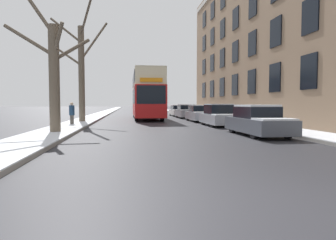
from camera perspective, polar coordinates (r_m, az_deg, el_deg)
ground_plane at (r=4.70m, az=22.56°, el=-15.42°), size 320.00×320.00×0.00m
sidewalk_left at (r=56.97m, az=-11.22°, el=1.66°), size 2.15×130.00×0.16m
sidewalk_right at (r=57.44m, az=0.52°, el=1.73°), size 2.15×130.00×0.16m
terrace_facade_right at (r=26.01m, az=25.31°, el=15.23°), size 9.10×36.40×14.12m
bare_tree_left_0 at (r=15.26m, az=-21.12°, el=8.72°), size 3.98×2.17×7.36m
bare_tree_left_1 at (r=23.60m, az=-16.23°, el=9.58°), size 4.35×4.47×8.55m
double_decker_bus at (r=28.83m, az=-4.06°, el=5.18°), size 2.55×11.20×4.44m
parked_car_0 at (r=14.50m, az=16.69°, el=-0.23°), size 1.70×4.44×1.43m
parked_car_1 at (r=20.06m, az=9.70°, el=0.78°), size 1.75×3.97×1.47m
parked_car_2 at (r=25.06m, az=6.16°, el=1.19°), size 1.82×4.17×1.38m
parked_car_3 at (r=30.68m, az=3.61°, el=1.59°), size 1.87×3.96×1.41m
parked_car_4 at (r=35.86m, az=1.97°, el=1.75°), size 1.75×4.55×1.33m
pedestrian_left_sidewalk at (r=20.39m, az=-17.85°, el=1.25°), size 0.34×0.34×1.57m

